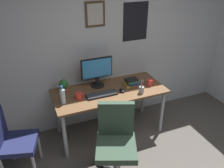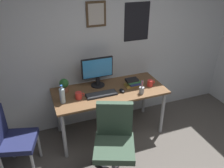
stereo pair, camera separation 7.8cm
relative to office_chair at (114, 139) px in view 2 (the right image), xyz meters
name	(u,v)px [view 2 (the right image)]	position (x,y,z in m)	size (l,w,h in m)	color
wall_back	(111,42)	(0.39, 1.17, 0.77)	(4.40, 0.10, 2.60)	silver
desk	(110,95)	(0.21, 0.74, 0.14)	(1.59, 0.70, 0.74)	brown
office_chair	(114,139)	(0.00, 0.00, 0.00)	(0.60, 0.60, 0.95)	#334738
side_chair	(11,138)	(-1.14, 0.47, -0.03)	(0.52, 0.52, 0.88)	#1E234C
monitor	(97,71)	(0.10, 0.93, 0.46)	(0.46, 0.20, 0.43)	black
keyboard	(101,94)	(0.06, 0.65, 0.23)	(0.43, 0.15, 0.03)	black
computer_mouse	(122,91)	(0.36, 0.64, 0.23)	(0.06, 0.11, 0.04)	black
water_bottle	(62,95)	(-0.46, 0.65, 0.32)	(0.07, 0.07, 0.25)	silver
coffee_mug_near	(150,83)	(0.81, 0.65, 0.26)	(0.12, 0.08, 0.09)	red
coffee_mug_far	(79,96)	(-0.25, 0.67, 0.26)	(0.13, 0.09, 0.09)	red
potted_plant	(64,85)	(-0.39, 0.93, 0.32)	(0.13, 0.13, 0.20)	brown
pen_cup	(142,90)	(0.60, 0.50, 0.27)	(0.07, 0.07, 0.20)	#9EA0A5
book_stack_left	(133,83)	(0.57, 0.74, 0.27)	(0.21, 0.15, 0.11)	gold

